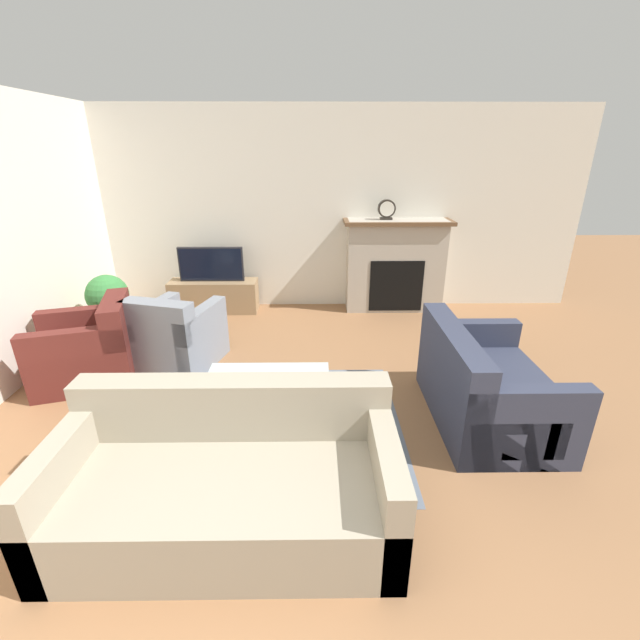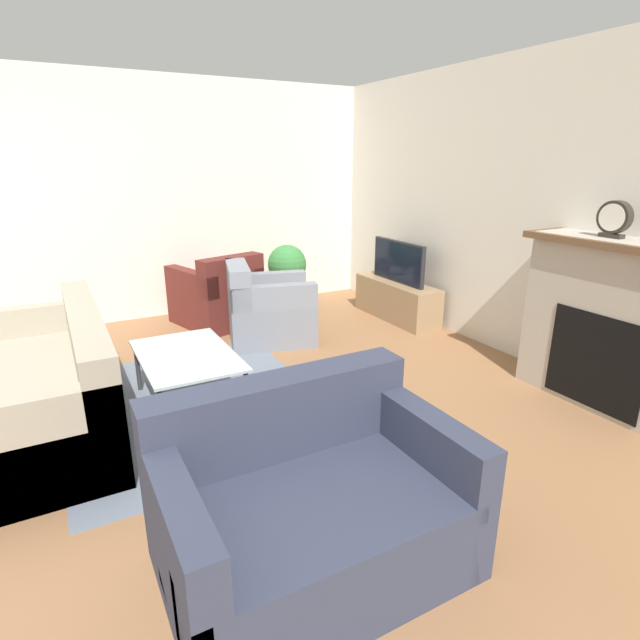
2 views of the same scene
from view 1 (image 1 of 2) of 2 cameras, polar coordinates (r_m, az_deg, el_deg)
name	(u,v)px [view 1 (image 1 of 2)]	position (r m, az deg, el deg)	size (l,w,h in m)	color
wall_back	(290,211)	(6.08, -4.06, 14.27)	(8.07, 0.06, 2.70)	silver
area_rug	(269,424)	(3.75, -6.80, -13.59)	(2.21, 1.87, 0.00)	slate
fireplace	(395,264)	(6.09, 9.98, 7.38)	(1.45, 0.44, 1.27)	#B2A899
tv_stand	(214,296)	(6.21, -13.91, 3.13)	(1.21, 0.37, 0.45)	#997A56
tv	(211,264)	(6.08, -14.31, 7.22)	(0.88, 0.06, 0.47)	#232328
couch_sectional	(229,483)	(2.83, -12.01, -20.49)	(2.00, 0.94, 0.82)	#9E937F
couch_loveseat	(484,389)	(3.89, 21.07, -8.55)	(0.90, 1.34, 0.82)	#33384C
armchair_by_window	(89,352)	(4.80, -28.41, -3.81)	(1.05, 0.96, 0.82)	#5B231E
armchair_accent	(178,340)	(4.72, -18.42, -2.52)	(0.90, 0.99, 0.82)	gray
coffee_table	(267,386)	(3.52, -7.13, -8.76)	(1.01, 0.67, 0.42)	#333338
potted_plant	(109,301)	(5.63, -26.36, 2.30)	(0.48, 0.48, 0.80)	beige
mantel_clock	(387,209)	(5.92, 8.87, 14.38)	(0.23, 0.07, 0.26)	#28231E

